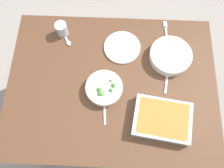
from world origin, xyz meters
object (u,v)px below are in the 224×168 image
object	(u,v)px
side_plate	(122,47)
spoon_spare	(66,38)
stew_bowl	(170,56)
baking_dish	(162,119)
spoon_by_stew	(167,75)
fork_on_table	(166,32)
spoon_by_broccoli	(105,104)
drink_cup	(62,29)
broccoli_bowl	(104,88)

from	to	relation	value
side_plate	spoon_spare	xyz separation A→B (m)	(0.35, -0.05, -0.00)
side_plate	stew_bowl	bearing A→B (deg)	168.23
stew_bowl	baking_dish	distance (m)	0.38
side_plate	spoon_by_stew	size ratio (longest dim) A/B	1.25
side_plate	fork_on_table	size ratio (longest dim) A/B	1.24
baking_dish	spoon_spare	size ratio (longest dim) A/B	2.04
stew_bowl	spoon_by_broccoli	xyz separation A→B (m)	(0.37, 0.30, -0.03)
stew_bowl	drink_cup	xyz separation A→B (m)	(0.65, -0.15, 0.01)
stew_bowl	baking_dish	world-z (taller)	baking_dish
drink_cup	side_plate	xyz separation A→B (m)	(-0.37, 0.09, -0.03)
drink_cup	spoon_spare	world-z (taller)	drink_cup
drink_cup	fork_on_table	size ratio (longest dim) A/B	0.48
stew_bowl	drink_cup	bearing A→B (deg)	-12.77
stew_bowl	drink_cup	world-z (taller)	drink_cup
side_plate	broccoli_bowl	bearing A→B (deg)	71.09
drink_cup	side_plate	size ratio (longest dim) A/B	0.39
baking_dish	spoon_by_stew	bearing A→B (deg)	-99.59
stew_bowl	broccoli_bowl	world-z (taller)	broccoli_bowl
stew_bowl	spoon_by_broccoli	world-z (taller)	stew_bowl
stew_bowl	side_plate	size ratio (longest dim) A/B	1.12
spoon_by_stew	fork_on_table	bearing A→B (deg)	-91.02
broccoli_bowl	spoon_by_broccoli	size ratio (longest dim) A/B	1.18
spoon_spare	baking_dish	bearing A→B (deg)	139.36
spoon_by_stew	spoon_by_broccoli	bearing A→B (deg)	28.02
drink_cup	spoon_spare	xyz separation A→B (m)	(-0.02, 0.04, -0.03)
side_plate	spoon_by_broccoli	xyz separation A→B (m)	(0.09, 0.36, -0.00)
baking_dish	drink_cup	distance (m)	0.79
broccoli_bowl	spoon_by_stew	distance (m)	0.37
stew_bowl	fork_on_table	size ratio (longest dim) A/B	1.39
broccoli_bowl	spoon_spare	bearing A→B (deg)	-52.06
spoon_by_broccoli	spoon_by_stew	bearing A→B (deg)	-151.98
drink_cup	side_plate	world-z (taller)	drink_cup
broccoli_bowl	side_plate	world-z (taller)	broccoli_bowl
baking_dish	spoon_by_stew	distance (m)	0.27
spoon_by_stew	spoon_spare	bearing A→B (deg)	-20.02
stew_bowl	spoon_spare	xyz separation A→B (m)	(0.63, -0.11, -0.03)
spoon_spare	broccoli_bowl	bearing A→B (deg)	127.94
baking_dish	drink_cup	bearing A→B (deg)	-41.65
drink_cup	spoon_by_broccoli	xyz separation A→B (m)	(-0.28, 0.45, -0.03)
side_plate	fork_on_table	distance (m)	0.30
spoon_by_stew	spoon_by_broccoli	world-z (taller)	same
broccoli_bowl	spoon_by_broccoli	bearing A→B (deg)	93.97
stew_bowl	broccoli_bowl	distance (m)	0.43
drink_cup	side_plate	distance (m)	0.38
broccoli_bowl	side_plate	size ratio (longest dim) A/B	0.94
baking_dish	spoon_by_broccoli	xyz separation A→B (m)	(0.31, -0.08, -0.03)
side_plate	spoon_by_stew	distance (m)	0.32
broccoli_bowl	spoon_spare	xyz separation A→B (m)	(0.25, -0.33, -0.03)
spoon_spare	side_plate	bearing A→B (deg)	171.52
side_plate	spoon_by_stew	bearing A→B (deg)	147.09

